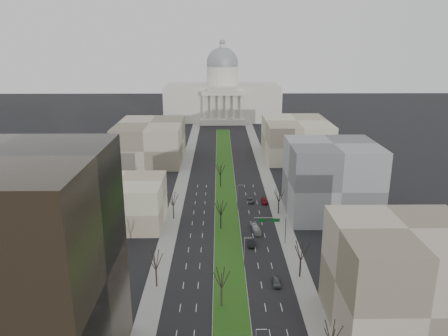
{
  "coord_description": "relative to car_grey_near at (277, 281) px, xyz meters",
  "views": [
    {
      "loc": [
        -2.43,
        -42.43,
        56.16
      ],
      "look_at": [
        -0.7,
        108.46,
        11.03
      ],
      "focal_mm": 35.0,
      "sensor_mm": 36.0,
      "label": 1
    }
  ],
  "objects": [
    {
      "name": "box_van",
      "position": [
        -2.59,
        29.26,
        0.24
      ],
      "size": [
        2.84,
        7.54,
        2.05
      ],
      "primitive_type": "imported",
      "rotation": [
        0.0,
        0.0,
        0.16
      ],
      "color": "#BABABA",
      "rests_on": "ground"
    },
    {
      "name": "streetlamp_median_b",
      "position": [
        -7.31,
        6.35,
        4.02
      ],
      "size": [
        1.9,
        0.2,
        9.16
      ],
      "color": "gray",
      "rests_on": "ground"
    },
    {
      "name": "tree_left_far",
      "position": [
        -28.27,
        39.35,
        6.05
      ],
      "size": [
        5.28,
        5.28,
        9.5
      ],
      "color": "black",
      "rests_on": "ground"
    },
    {
      "name": "tree_median_b",
      "position": [
        -13.07,
        31.35,
        6.21
      ],
      "size": [
        5.4,
        5.4,
        9.72
      ],
      "color": "black",
      "rests_on": "ground"
    },
    {
      "name": "tree_right_near",
      "position": [
        6.13,
        -26.65,
        5.9
      ],
      "size": [
        5.16,
        5.16,
        9.29
      ],
      "color": "black",
      "rests_on": "ground"
    },
    {
      "name": "car_grey_near",
      "position": [
        0.0,
        0.0,
        0.0
      ],
      "size": [
        1.94,
        4.66,
        1.58
      ],
      "primitive_type": "imported",
      "rotation": [
        0.0,
        0.0,
        -0.02
      ],
      "color": "#4F5356",
      "rests_on": "ground"
    },
    {
      "name": "tree_left_mid",
      "position": [
        -28.27,
        -0.65,
        6.21
      ],
      "size": [
        5.4,
        5.4,
        9.72
      ],
      "color": "black",
      "rests_on": "ground"
    },
    {
      "name": "building_beige_left",
      "position": [
        -44.07,
        36.35,
        6.21
      ],
      "size": [
        26.0,
        22.0,
        14.0
      ],
      "primitive_type": "cube",
      "color": "tan",
      "rests_on": "ground"
    },
    {
      "name": "car_red",
      "position": [
        2.43,
        53.26,
        -0.03
      ],
      "size": [
        2.16,
        5.23,
        1.51
      ],
      "primitive_type": "imported",
      "rotation": [
        0.0,
        0.0,
        0.01
      ],
      "color": "maroon",
      "rests_on": "ground"
    },
    {
      "name": "tree_right_mid",
      "position": [
        6.13,
        3.35,
        6.37
      ],
      "size": [
        5.52,
        5.52,
        9.94
      ],
      "color": "black",
      "rests_on": "ground"
    },
    {
      "name": "sidewalk_right",
      "position": [
        6.43,
        46.35,
        -0.71
      ],
      "size": [
        5.0,
        330.0,
        0.15
      ],
      "primitive_type": "cube",
      "color": "gray",
      "rests_on": "ground"
    },
    {
      "name": "mast_arm_signs",
      "position": [
        2.42,
        21.37,
        5.32
      ],
      "size": [
        9.12,
        0.24,
        8.09
      ],
      "color": "gray",
      "rests_on": "ground"
    },
    {
      "name": "building_far_left",
      "position": [
        -46.07,
        111.35,
        8.21
      ],
      "size": [
        30.0,
        40.0,
        18.0
      ],
      "primitive_type": "cube",
      "color": "gray",
      "rests_on": "ground"
    },
    {
      "name": "sidewalk_left",
      "position": [
        -28.57,
        46.35,
        -0.71
      ],
      "size": [
        5.0,
        330.0,
        0.15
      ],
      "primitive_type": "cube",
      "color": "gray",
      "rests_on": "ground"
    },
    {
      "name": "car_black",
      "position": [
        -4.56,
        20.41,
        0.05
      ],
      "size": [
        1.83,
        5.1,
        1.68
      ],
      "primitive_type": "imported",
      "rotation": [
        0.0,
        0.0,
        -0.01
      ],
      "color": "black",
      "rests_on": "ground"
    },
    {
      "name": "building_tan_right",
      "position": [
        21.93,
        -16.65,
        10.21
      ],
      "size": [
        26.0,
        24.0,
        22.0
      ],
      "primitive_type": "cube",
      "color": "gray",
      "rests_on": "ground"
    },
    {
      "name": "tree_right_far",
      "position": [
        6.13,
        43.35,
        5.74
      ],
      "size": [
        5.04,
        5.04,
        9.07
      ],
      "color": "black",
      "rests_on": "ground"
    },
    {
      "name": "car_grey_far",
      "position": [
        -2.39,
        54.04,
        -0.15
      ],
      "size": [
        2.22,
        4.65,
        1.28
      ],
      "primitive_type": "imported",
      "rotation": [
        0.0,
        0.0,
        0.02
      ],
      "color": "#434449",
      "rests_on": "ground"
    },
    {
      "name": "capitol",
      "position": [
        -11.07,
        220.93,
        15.52
      ],
      "size": [
        80.0,
        46.0,
        55.0
      ],
      "color": "beige",
      "rests_on": "ground"
    },
    {
      "name": "building_far_right",
      "position": [
        23.93,
        116.35,
        8.21
      ],
      "size": [
        30.0,
        40.0,
        18.0
      ],
      "primitive_type": "cube",
      "color": "tan",
      "rests_on": "ground"
    },
    {
      "name": "median",
      "position": [
        -11.07,
        70.33,
        -0.69
      ],
      "size": [
        8.0,
        222.03,
        0.2
      ],
      "color": "#999993",
      "rests_on": "ground"
    },
    {
      "name": "streetlamp_median_c",
      "position": [
        -7.31,
        46.35,
        4.02
      ],
      "size": [
        1.9,
        0.2,
        9.16
      ],
      "color": "gray",
      "rests_on": "ground"
    },
    {
      "name": "building_grey_right",
      "position": [
        22.93,
        43.35,
        11.21
      ],
      "size": [
        28.0,
        26.0,
        24.0
      ],
      "primitive_type": "cube",
      "color": "slate",
      "rests_on": "ground"
    },
    {
      "name": "ground",
      "position": [
        -11.07,
        71.35,
        -0.79
      ],
      "size": [
        600.0,
        600.0,
        0.0
      ],
      "primitive_type": "plane",
      "color": "black",
      "rests_on": "ground"
    },
    {
      "name": "tree_median_a",
      "position": [
        -13.07,
        -8.65,
        6.21
      ],
      "size": [
        5.4,
        5.4,
        9.72
      ],
      "color": "black",
      "rests_on": "ground"
    },
    {
      "name": "tree_median_c",
      "position": [
        -13.07,
        71.35,
        6.21
      ],
      "size": [
        5.4,
        5.4,
        9.72
      ],
      "color": "black",
      "rests_on": "ground"
    }
  ]
}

